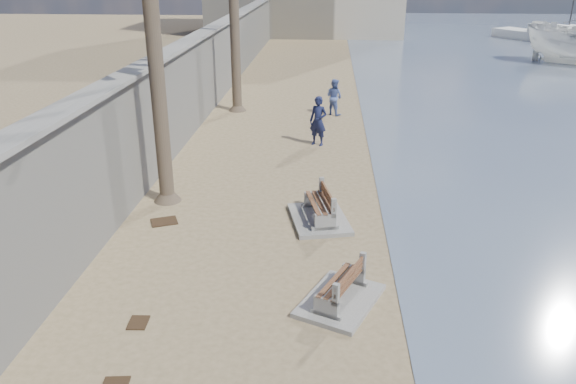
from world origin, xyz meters
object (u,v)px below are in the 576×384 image
object	(u,v)px
bench_near	(341,288)
sailboat_west	(568,31)
person_a	(318,118)
person_b	(334,95)
bench_far	(319,208)
yacht_far	(540,37)

from	to	relation	value
bench_near	sailboat_west	world-z (taller)	sailboat_west
person_a	person_b	size ratio (longest dim) A/B	1.18
bench_far	bench_near	bearing A→B (deg)	-82.54
bench_near	person_b	bearing A→B (deg)	90.31
person_a	sailboat_west	distance (m)	43.86
bench_far	person_a	size ratio (longest dim) A/B	1.09
bench_near	sailboat_west	distance (m)	52.93
yacht_far	sailboat_west	bearing A→B (deg)	-74.18
bench_far	person_a	bearing A→B (deg)	91.64
yacht_far	sailboat_west	size ratio (longest dim) A/B	0.78
sailboat_west	bench_far	bearing A→B (deg)	-117.71
bench_near	sailboat_west	xyz separation A→B (m)	(22.59, 47.87, -0.01)
person_b	person_a	bearing A→B (deg)	119.98
person_b	bench_near	bearing A→B (deg)	127.92
bench_far	sailboat_west	size ratio (longest dim) A/B	0.21
bench_far	person_a	world-z (taller)	person_a
bench_near	person_a	world-z (taller)	person_a
person_b	yacht_far	distance (m)	32.55
person_a	sailboat_west	size ratio (longest dim) A/B	0.20
person_a	person_b	bearing A→B (deg)	106.04
bench_near	bench_far	size ratio (longest dim) A/B	0.97
bench_near	person_a	xyz separation A→B (m)	(-0.71, 10.72, 0.72)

